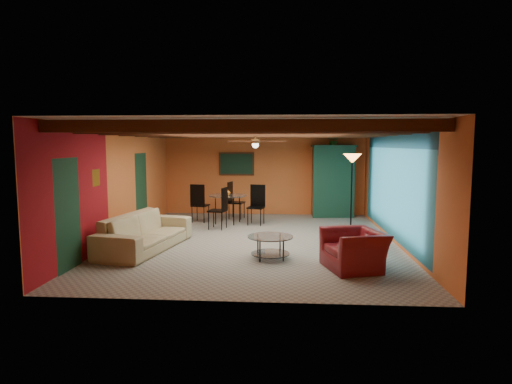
# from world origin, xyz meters

# --- Properties ---
(room) EXTENTS (6.52, 8.01, 2.71)m
(room) POSITION_xyz_m (0.00, 0.11, 2.36)
(room) COLOR gray
(room) RESTS_ON ground
(sofa) EXTENTS (1.51, 2.81, 0.78)m
(sofa) POSITION_xyz_m (-2.34, -0.98, 0.39)
(sofa) COLOR tan
(sofa) RESTS_ON ground
(armchair) EXTENTS (1.25, 1.34, 0.72)m
(armchair) POSITION_xyz_m (1.98, -2.18, 0.36)
(armchair) COLOR maroon
(armchair) RESTS_ON ground
(coffee_table) EXTENTS (1.05, 1.05, 0.47)m
(coffee_table) POSITION_xyz_m (0.41, -1.57, 0.23)
(coffee_table) COLOR silver
(coffee_table) RESTS_ON ground
(dining_table) EXTENTS (2.59, 2.59, 1.14)m
(dining_table) POSITION_xyz_m (-0.97, 2.24, 0.57)
(dining_table) COLOR silver
(dining_table) RESTS_ON ground
(armoire) EXTENTS (1.31, 0.74, 2.20)m
(armoire) POSITION_xyz_m (2.20, 3.70, 1.10)
(armoire) COLOR brown
(armoire) RESTS_ON ground
(floor_lamp) EXTENTS (0.56, 0.56, 2.08)m
(floor_lamp) POSITION_xyz_m (2.26, 0.21, 1.04)
(floor_lamp) COLOR black
(floor_lamp) RESTS_ON ground
(ceiling_fan) EXTENTS (1.50, 1.50, 0.44)m
(ceiling_fan) POSITION_xyz_m (0.00, 0.00, 2.36)
(ceiling_fan) COLOR #472614
(ceiling_fan) RESTS_ON ceiling
(painting) EXTENTS (1.05, 0.03, 0.65)m
(painting) POSITION_xyz_m (-0.90, 3.96, 1.65)
(painting) COLOR black
(painting) RESTS_ON wall_back
(potted_plant) EXTENTS (0.40, 0.35, 0.44)m
(potted_plant) POSITION_xyz_m (2.20, 3.70, 2.42)
(potted_plant) COLOR #26661E
(potted_plant) RESTS_ON armoire
(vase) EXTENTS (0.20, 0.20, 0.18)m
(vase) POSITION_xyz_m (-0.97, 2.24, 1.23)
(vase) COLOR orange
(vase) RESTS_ON dining_table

